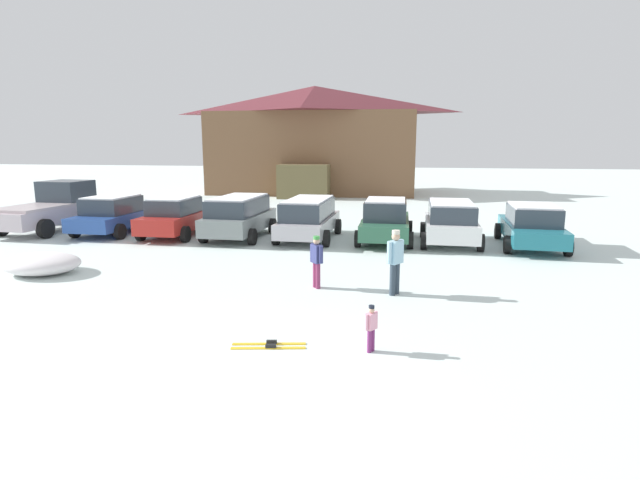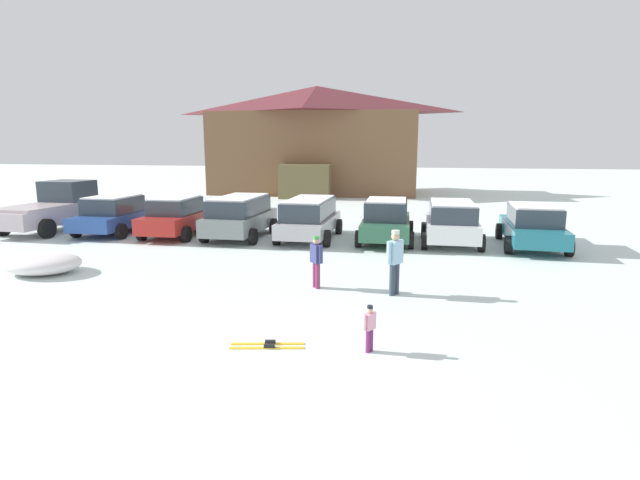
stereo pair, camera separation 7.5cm
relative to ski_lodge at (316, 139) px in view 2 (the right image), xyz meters
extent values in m
plane|color=silver|center=(4.85, -33.08, -4.21)|extent=(160.00, 160.00, 0.00)
cube|color=brown|center=(0.00, 0.07, -1.10)|extent=(15.98, 9.01, 6.22)
pyramid|color=maroon|center=(0.00, 0.07, 3.06)|extent=(16.60, 9.64, 2.11)
cube|color=brown|center=(0.22, -4.99, -3.01)|extent=(3.68, 1.96, 2.40)
cube|color=#284C9B|center=(-4.63, -20.48, -3.60)|extent=(1.96, 4.47, 0.58)
cube|color=#2D3842|center=(-4.62, -20.71, -2.97)|extent=(1.70, 2.34, 0.67)
cube|color=white|center=(-4.62, -20.71, -2.61)|extent=(1.59, 2.22, 0.06)
cylinder|color=black|center=(-5.67, -19.12, -3.89)|extent=(0.23, 0.64, 0.64)
cylinder|color=black|center=(-3.63, -19.09, -3.89)|extent=(0.23, 0.64, 0.64)
cylinder|color=black|center=(-5.63, -21.88, -3.89)|extent=(0.23, 0.64, 0.64)
cylinder|color=black|center=(-3.59, -21.85, -3.89)|extent=(0.23, 0.64, 0.64)
cube|color=#B52620|center=(-1.69, -20.61, -3.56)|extent=(1.86, 4.33, 0.64)
cube|color=#2D3842|center=(-1.69, -20.83, -2.93)|extent=(1.59, 2.27, 0.62)
cube|color=white|center=(-1.69, -20.83, -2.59)|extent=(1.49, 2.15, 0.06)
cylinder|color=black|center=(-2.67, -19.31, -3.89)|extent=(0.24, 0.65, 0.64)
cylinder|color=black|center=(-0.78, -19.26, -3.89)|extent=(0.24, 0.65, 0.64)
cylinder|color=black|center=(-2.60, -21.97, -3.89)|extent=(0.24, 0.65, 0.64)
cylinder|color=black|center=(-0.72, -21.92, -3.89)|extent=(0.24, 0.65, 0.64)
cube|color=gray|center=(1.05, -20.58, -3.55)|extent=(1.89, 4.35, 0.68)
cube|color=#2D3842|center=(1.05, -20.67, -2.88)|extent=(1.66, 3.31, 0.65)
cube|color=white|center=(1.05, -20.67, -2.52)|extent=(1.54, 3.14, 0.06)
cylinder|color=black|center=(0.06, -19.23, -3.89)|extent=(0.23, 0.64, 0.64)
cylinder|color=black|center=(2.05, -19.25, -3.89)|extent=(0.23, 0.64, 0.64)
cylinder|color=black|center=(0.04, -21.92, -3.89)|extent=(0.23, 0.64, 0.64)
cylinder|color=black|center=(2.03, -21.93, -3.89)|extent=(0.23, 0.64, 0.64)
cube|color=#BBB8BF|center=(3.90, -20.34, -3.60)|extent=(1.81, 4.60, 0.57)
cube|color=#2D3842|center=(3.90, -20.43, -2.96)|extent=(1.59, 3.50, 0.71)
cube|color=white|center=(3.90, -20.43, -2.58)|extent=(1.48, 3.32, 0.06)
cylinder|color=black|center=(2.92, -18.91, -3.89)|extent=(0.22, 0.64, 0.64)
cylinder|color=black|center=(4.87, -18.91, -3.89)|extent=(0.22, 0.64, 0.64)
cylinder|color=black|center=(2.92, -21.76, -3.89)|extent=(0.22, 0.64, 0.64)
cylinder|color=black|center=(4.87, -21.76, -3.89)|extent=(0.22, 0.64, 0.64)
cube|color=#2F664A|center=(6.97, -20.18, -3.59)|extent=(1.91, 4.49, 0.59)
cube|color=#2D3842|center=(6.97, -20.41, -2.93)|extent=(1.64, 2.35, 0.72)
cube|color=white|center=(6.97, -20.41, -2.54)|extent=(1.53, 2.23, 0.06)
cylinder|color=black|center=(5.97, -18.83, -3.89)|extent=(0.24, 0.65, 0.64)
cylinder|color=black|center=(7.90, -18.78, -3.89)|extent=(0.24, 0.65, 0.64)
cylinder|color=black|center=(6.04, -21.59, -3.89)|extent=(0.24, 0.65, 0.64)
cylinder|color=black|center=(7.97, -21.54, -3.89)|extent=(0.24, 0.65, 0.64)
cube|color=white|center=(9.45, -20.29, -3.56)|extent=(1.87, 4.03, 0.64)
cube|color=#2D3842|center=(9.45, -20.37, -2.93)|extent=(1.64, 3.06, 0.62)
cube|color=white|center=(9.45, -20.37, -2.59)|extent=(1.53, 2.91, 0.06)
cylinder|color=black|center=(8.45, -19.04, -3.89)|extent=(0.22, 0.64, 0.64)
cylinder|color=black|center=(10.45, -19.04, -3.89)|extent=(0.22, 0.64, 0.64)
cylinder|color=black|center=(8.45, -21.54, -3.89)|extent=(0.22, 0.64, 0.64)
cylinder|color=black|center=(10.46, -21.54, -3.89)|extent=(0.22, 0.64, 0.64)
cube|color=#207281|center=(12.38, -20.28, -3.60)|extent=(2.01, 4.74, 0.57)
cube|color=#2D3842|center=(12.37, -20.52, -2.98)|extent=(1.70, 2.49, 0.66)
cube|color=white|center=(12.37, -20.52, -2.63)|extent=(1.59, 2.37, 0.06)
cylinder|color=black|center=(11.44, -18.80, -3.89)|extent=(0.24, 0.65, 0.64)
cylinder|color=black|center=(13.42, -18.87, -3.89)|extent=(0.24, 0.65, 0.64)
cylinder|color=black|center=(11.34, -21.69, -3.89)|extent=(0.24, 0.65, 0.64)
cylinder|color=black|center=(13.31, -21.77, -3.89)|extent=(0.24, 0.65, 0.64)
cube|color=#BFAFB8|center=(-7.75, -20.56, -3.46)|extent=(2.23, 5.47, 0.70)
cube|color=#2D3842|center=(-7.71, -19.48, -2.58)|extent=(1.93, 1.80, 1.05)
cube|color=#BEADB0|center=(-7.78, -21.51, -3.05)|extent=(2.14, 3.04, 0.12)
cylinder|color=black|center=(-8.80, -18.90, -3.81)|extent=(0.29, 0.81, 0.80)
cylinder|color=black|center=(-6.58, -18.99, -3.81)|extent=(0.29, 0.81, 0.80)
cylinder|color=black|center=(-8.91, -22.14, -3.81)|extent=(0.29, 0.81, 0.80)
cylinder|color=black|center=(-6.70, -22.22, -3.81)|extent=(0.29, 0.81, 0.80)
cylinder|color=#722A65|center=(7.42, -31.08, -3.99)|extent=(0.08, 0.08, 0.44)
cylinder|color=#722A65|center=(7.37, -31.16, -3.99)|extent=(0.08, 0.08, 0.44)
cube|color=pink|center=(7.39, -31.12, -3.61)|extent=(0.23, 0.25, 0.31)
cylinder|color=pink|center=(7.47, -31.00, -3.61)|extent=(0.06, 0.06, 0.29)
cylinder|color=pink|center=(7.32, -31.23, -3.61)|extent=(0.06, 0.06, 0.29)
sphere|color=tan|center=(7.39, -31.12, -3.40)|extent=(0.11, 0.11, 0.11)
cylinder|color=#1B212E|center=(7.39, -31.12, -3.34)|extent=(0.11, 0.11, 0.05)
cylinder|color=#7D2D53|center=(5.64, -27.25, -3.86)|extent=(0.13, 0.13, 0.69)
cylinder|color=#7D2D53|center=(5.54, -27.13, -3.86)|extent=(0.13, 0.13, 0.69)
cube|color=navy|center=(5.59, -27.19, -3.27)|extent=(0.37, 0.39, 0.49)
cylinder|color=navy|center=(5.73, -27.35, -3.26)|extent=(0.09, 0.09, 0.46)
cylinder|color=navy|center=(5.45, -27.03, -3.26)|extent=(0.09, 0.09, 0.46)
sphere|color=tan|center=(5.59, -27.19, -2.94)|extent=(0.18, 0.18, 0.18)
cylinder|color=green|center=(5.59, -27.19, -2.84)|extent=(0.17, 0.17, 0.08)
cylinder|color=#2E3C48|center=(7.70, -27.33, -3.80)|extent=(0.15, 0.15, 0.82)
cylinder|color=#2E3C48|center=(7.61, -27.49, -3.80)|extent=(0.15, 0.15, 0.82)
cube|color=#95C3DB|center=(7.66, -27.41, -3.10)|extent=(0.41, 0.47, 0.58)
cylinder|color=#95C3DB|center=(7.79, -27.19, -3.08)|extent=(0.11, 0.11, 0.55)
cylinder|color=#95C3DB|center=(7.52, -27.63, -3.08)|extent=(0.11, 0.11, 0.55)
sphere|color=tan|center=(7.66, -27.41, -2.70)|extent=(0.21, 0.21, 0.21)
cylinder|color=beige|center=(7.66, -27.41, -2.59)|extent=(0.20, 0.20, 0.10)
cube|color=gold|center=(5.49, -31.34, -4.20)|extent=(1.39, 0.37, 0.02)
cube|color=black|center=(5.54, -31.33, -4.16)|extent=(0.21, 0.12, 0.06)
cube|color=gold|center=(5.45, -31.15, -4.20)|extent=(1.39, 0.37, 0.02)
cube|color=black|center=(5.50, -31.14, -4.16)|extent=(0.21, 0.12, 0.06)
ellipsoid|color=white|center=(-2.72, -27.25, -3.90)|extent=(2.31, 1.85, 0.61)
camera|label=1|loc=(8.11, -39.80, -0.45)|focal=28.00mm
camera|label=2|loc=(8.19, -39.79, -0.45)|focal=28.00mm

